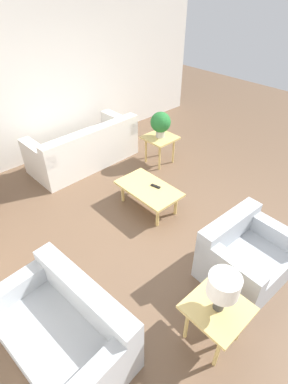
% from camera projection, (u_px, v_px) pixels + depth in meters
% --- Properties ---
extents(ground_plane, '(14.00, 14.00, 0.00)m').
position_uv_depth(ground_plane, '(168.00, 218.00, 4.61)').
color(ground_plane, brown).
extents(wall_right, '(0.12, 7.20, 2.70)m').
position_uv_depth(wall_right, '(54.00, 83.00, 5.60)').
color(wall_right, silver).
rests_on(wall_right, ground_plane).
extents(sofa, '(0.98, 2.05, 0.82)m').
position_uv_depth(sofa, '(85.00, 149.00, 5.71)').
color(sofa, silver).
rests_on(sofa, ground_plane).
extents(armchair, '(0.87, 1.01, 0.75)m').
position_uv_depth(armchair, '(244.00, 257.00, 3.59)').
color(armchair, '#A8ADB2').
rests_on(armchair, ground_plane).
extents(loveseat, '(1.44, 0.95, 0.75)m').
position_uv_depth(loveseat, '(66.00, 331.00, 2.87)').
color(loveseat, '#A8ADB2').
rests_on(loveseat, ground_plane).
extents(coffee_table, '(1.00, 0.59, 0.39)m').
position_uv_depth(coffee_table, '(149.00, 190.00, 4.61)').
color(coffee_table, tan).
rests_on(coffee_table, ground_plane).
extents(side_table_plant, '(0.55, 0.55, 0.55)m').
position_uv_depth(side_table_plant, '(160.00, 141.00, 5.65)').
color(side_table_plant, tan).
rests_on(side_table_plant, ground_plane).
extents(side_table_lamp, '(0.55, 0.55, 0.55)m').
position_uv_depth(side_table_lamp, '(217.00, 312.00, 2.84)').
color(side_table_lamp, tan).
rests_on(side_table_lamp, ground_plane).
extents(potted_plant, '(0.37, 0.37, 0.48)m').
position_uv_depth(potted_plant, '(161.00, 123.00, 5.43)').
color(potted_plant, '#B2ADA3').
rests_on(potted_plant, side_table_plant).
extents(table_lamp, '(0.29, 0.29, 0.44)m').
position_uv_depth(table_lamp, '(223.00, 287.00, 2.60)').
color(table_lamp, '#333333').
rests_on(table_lamp, side_table_lamp).
extents(remote_control, '(0.16, 0.08, 0.02)m').
position_uv_depth(remote_control, '(156.00, 186.00, 4.59)').
color(remote_control, black).
rests_on(remote_control, coffee_table).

